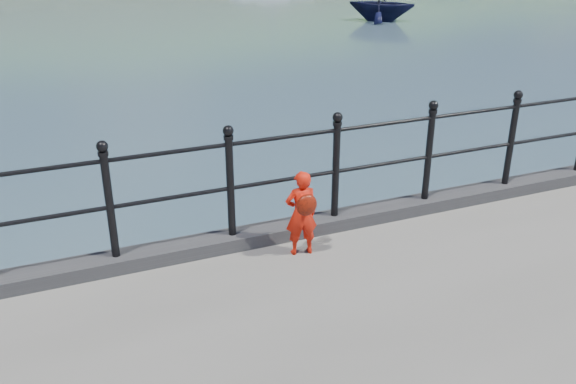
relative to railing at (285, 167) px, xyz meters
name	(u,v)px	position (x,y,z in m)	size (l,w,h in m)	color
ground	(280,305)	(0.00, 0.15, -1.82)	(600.00, 600.00, 0.00)	#2D4251
kerb	(285,230)	(0.00, 0.00, -0.75)	(60.00, 0.30, 0.15)	#28282B
railing	(285,167)	(0.00, 0.00, 0.00)	(18.11, 0.11, 1.20)	black
far_shore	(141,1)	(38.34, 239.56, -24.39)	(830.00, 200.00, 156.00)	#333A21
child	(302,213)	(0.02, -0.41, -0.36)	(0.36, 0.31, 0.91)	red
launch_navy	(382,3)	(12.97, 19.91, -1.02)	(2.64, 3.06, 1.61)	black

